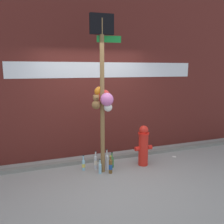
{
  "coord_description": "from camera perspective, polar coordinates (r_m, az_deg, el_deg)",
  "views": [
    {
      "loc": [
        -1.35,
        -3.79,
        2.03
      ],
      "look_at": [
        0.15,
        0.43,
        1.21
      ],
      "focal_mm": 37.6,
      "sensor_mm": 36.0,
      "label": 1
    }
  ],
  "objects": [
    {
      "name": "bottle_0",
      "position": [
        5.0,
        -0.01,
        -11.92
      ],
      "size": [
        0.07,
        0.07,
        0.33
      ],
      "color": "#337038",
      "rests_on": "ground_plane"
    },
    {
      "name": "memorial_post",
      "position": [
        4.44,
        -2.19,
        6.06
      ],
      "size": [
        0.59,
        0.51,
        3.0
      ],
      "color": "olive",
      "rests_on": "ground_plane"
    },
    {
      "name": "litter_1",
      "position": [
        5.8,
        4.37,
        -10.06
      ],
      "size": [
        0.06,
        0.13,
        0.01
      ],
      "primitive_type": "cube",
      "rotation": [
        0.0,
        0.0,
        1.66
      ],
      "color": "#8C99B2",
      "rests_on": "ground_plane"
    },
    {
      "name": "curb_strip",
      "position": [
        5.36,
        -3.64,
        -11.4
      ],
      "size": [
        8.0,
        0.12,
        0.08
      ],
      "primitive_type": "cube",
      "color": "slate",
      "rests_on": "ground_plane"
    },
    {
      "name": "bottle_2",
      "position": [
        4.91,
        -6.94,
        -12.54
      ],
      "size": [
        0.06,
        0.06,
        0.32
      ],
      "color": "#93CCE0",
      "rests_on": "ground_plane"
    },
    {
      "name": "litter_0",
      "position": [
        5.79,
        14.91,
        -10.44
      ],
      "size": [
        0.12,
        0.12,
        0.01
      ],
      "primitive_type": "cube",
      "rotation": [
        0.0,
        0.0,
        0.99
      ],
      "color": "silver",
      "rests_on": "ground_plane"
    },
    {
      "name": "fire_hydrant",
      "position": [
        5.06,
        7.64,
        -8.0
      ],
      "size": [
        0.39,
        0.24,
        0.87
      ],
      "color": "red",
      "rests_on": "ground_plane"
    },
    {
      "name": "bottle_5",
      "position": [
        4.73,
        -0.36,
        -12.97
      ],
      "size": [
        0.07,
        0.07,
        0.36
      ],
      "color": "brown",
      "rests_on": "ground_plane"
    },
    {
      "name": "ground_plane",
      "position": [
        4.51,
        0.0,
        -16.35
      ],
      "size": [
        14.0,
        14.0,
        0.0
      ],
      "primitive_type": "plane",
      "color": "gray"
    },
    {
      "name": "bottle_1",
      "position": [
        4.89,
        -1.27,
        -11.91
      ],
      "size": [
        0.08,
        0.08,
        0.43
      ],
      "color": "silver",
      "rests_on": "ground_plane"
    },
    {
      "name": "building_wall",
      "position": [
        5.49,
        -5.44,
        9.84
      ],
      "size": [
        10.0,
        0.21,
        3.95
      ],
      "color": "#561E19",
      "rests_on": "ground_plane"
    },
    {
      "name": "bottle_4",
      "position": [
        4.74,
        -2.93,
        -13.39
      ],
      "size": [
        0.06,
        0.06,
        0.3
      ],
      "color": "#93CCE0",
      "rests_on": "ground_plane"
    },
    {
      "name": "bottle_3",
      "position": [
        4.92,
        -3.99,
        -11.97
      ],
      "size": [
        0.06,
        0.06,
        0.39
      ],
      "color": "silver",
      "rests_on": "ground_plane"
    }
  ]
}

